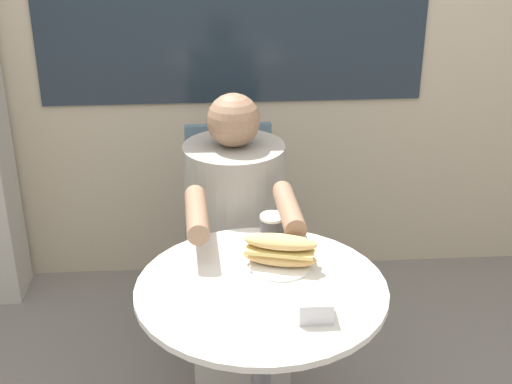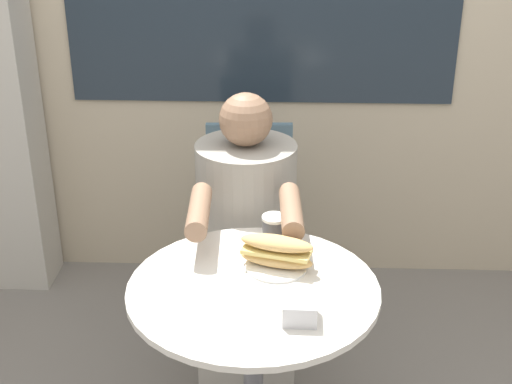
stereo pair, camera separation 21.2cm
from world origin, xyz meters
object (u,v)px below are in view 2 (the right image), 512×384
object	(u,v)px
seated_diner	(247,263)
drink_cup	(274,229)
cafe_table	(253,342)
sandwich_on_plate	(277,253)
diner_chair	(249,211)

from	to	relation	value
seated_diner	drink_cup	bearing A→B (deg)	107.30
cafe_table	seated_diner	size ratio (longest dim) A/B	0.65
cafe_table	sandwich_on_plate	xyz separation A→B (m)	(0.06, 0.11, 0.24)
sandwich_on_plate	seated_diner	bearing A→B (deg)	104.23
sandwich_on_plate	drink_cup	distance (m)	0.16
diner_chair	drink_cup	bearing A→B (deg)	97.28
cafe_table	sandwich_on_plate	world-z (taller)	sandwich_on_plate
cafe_table	drink_cup	size ratio (longest dim) A/B	7.89
seated_diner	sandwich_on_plate	bearing A→B (deg)	101.85
sandwich_on_plate	drink_cup	xyz separation A→B (m)	(-0.01, 0.15, -0.00)
cafe_table	seated_diner	world-z (taller)	seated_diner
cafe_table	diner_chair	distance (m)	0.90
seated_diner	sandwich_on_plate	world-z (taller)	seated_diner
cafe_table	seated_diner	bearing A→B (deg)	95.01
seated_diner	drink_cup	world-z (taller)	seated_diner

